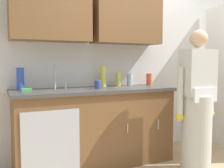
% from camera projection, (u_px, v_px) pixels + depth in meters
% --- Properties ---
extents(kitchen_wall_with_uppers, '(4.80, 0.44, 2.70)m').
position_uv_depth(kitchen_wall_with_uppers, '(115.00, 46.00, 3.56)').
color(kitchen_wall_with_uppers, silver).
rests_on(kitchen_wall_with_uppers, ground).
extents(counter_cabinet, '(1.90, 0.62, 0.90)m').
position_uv_depth(counter_cabinet, '(95.00, 128.00, 3.20)').
color(counter_cabinet, brown).
rests_on(counter_cabinet, ground).
extents(countertop, '(1.96, 0.66, 0.04)m').
position_uv_depth(countertop, '(95.00, 90.00, 3.16)').
color(countertop, '#474442').
rests_on(countertop, counter_cabinet).
extents(sink, '(0.50, 0.36, 0.35)m').
position_uv_depth(sink, '(61.00, 91.00, 3.00)').
color(sink, '#B7BABF').
rests_on(sink, counter_cabinet).
extents(person_at_sink, '(0.55, 0.34, 1.62)m').
position_uv_depth(person_at_sink, '(197.00, 112.00, 2.98)').
color(person_at_sink, white).
rests_on(person_at_sink, ground).
extents(bottle_dish_liquid, '(0.08, 0.08, 0.26)m').
position_uv_depth(bottle_dish_liquid, '(20.00, 79.00, 2.94)').
color(bottle_dish_liquid, '#334CB2').
rests_on(bottle_dish_liquid, countertop).
extents(bottle_cleaner_spray, '(0.08, 0.08, 0.16)m').
position_uv_depth(bottle_cleaner_spray, '(149.00, 79.00, 3.65)').
color(bottle_cleaner_spray, '#E05933').
rests_on(bottle_cleaner_spray, countertop).
extents(bottle_water_tall, '(0.08, 0.08, 0.16)m').
position_uv_depth(bottle_water_tall, '(130.00, 79.00, 3.60)').
color(bottle_water_tall, silver).
rests_on(bottle_water_tall, countertop).
extents(bottle_water_short, '(0.06, 0.06, 0.19)m').
position_uv_depth(bottle_water_short, '(119.00, 79.00, 3.46)').
color(bottle_water_short, '#D8D14C').
rests_on(bottle_water_short, countertop).
extents(bottle_soap, '(0.08, 0.08, 0.27)m').
position_uv_depth(bottle_soap, '(103.00, 77.00, 3.38)').
color(bottle_soap, '#D8D14C').
rests_on(bottle_soap, countertop).
extents(cup_by_sink, '(0.08, 0.08, 0.10)m').
position_uv_depth(cup_by_sink, '(98.00, 85.00, 3.13)').
color(cup_by_sink, '#33478C').
rests_on(cup_by_sink, countertop).
extents(knife_on_counter, '(0.23, 0.13, 0.01)m').
position_uv_depth(knife_on_counter, '(124.00, 87.00, 3.27)').
color(knife_on_counter, silver).
rests_on(knife_on_counter, countertop).
extents(sponge, '(0.11, 0.07, 0.03)m').
position_uv_depth(sponge, '(27.00, 90.00, 2.83)').
color(sponge, '#4CBF4C').
rests_on(sponge, countertop).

